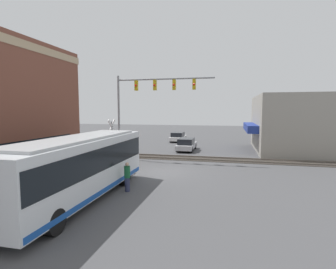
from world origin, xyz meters
TOP-DOWN VIEW (x-y plane):
  - ground_plane at (0.00, 0.00)m, footprint 120.00×120.00m
  - shop_building at (13.44, -11.83)m, footprint 12.05×9.92m
  - city_bus at (-6.85, 2.80)m, footprint 10.71×2.59m
  - traffic_signal_gantry at (4.66, 2.86)m, footprint 0.42×9.06m
  - crossing_signal at (3.46, 5.91)m, footprint 1.41×1.18m
  - rail_track_near at (6.00, 0.00)m, footprint 2.60×60.00m
  - parked_car_silver at (10.86, 0.20)m, footprint 4.66×1.82m
  - parked_car_white at (19.17, 2.80)m, footprint 4.74×1.82m
  - pedestrian_at_crossing at (3.18, 4.47)m, footprint 0.34×0.34m
  - pedestrian_near_bus at (-4.88, 1.05)m, footprint 0.34×0.34m

SIDE VIEW (x-z plane):
  - ground_plane at x=0.00m, z-range 0.00..0.00m
  - rail_track_near at x=6.00m, z-range -0.05..0.10m
  - parked_car_white at x=19.17m, z-range -0.04..1.33m
  - parked_car_silver at x=10.86m, z-range -0.04..1.37m
  - pedestrian_near_bus at x=-4.88m, z-range 0.01..1.69m
  - pedestrian_at_crossing at x=3.18m, z-range 0.03..1.85m
  - city_bus at x=-6.85m, z-range 0.17..3.44m
  - crossing_signal at x=3.46m, z-range 0.39..4.20m
  - shop_building at x=13.44m, z-range -0.01..6.24m
  - traffic_signal_gantry at x=4.66m, z-range 2.03..9.85m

